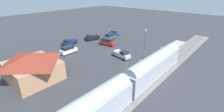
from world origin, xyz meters
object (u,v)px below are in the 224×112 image
object	(u,v)px
pedestrian_on_platform	(140,63)
pedestrian_waiting_far	(161,49)
passenger_train	(126,85)
light_pole_near_platform	(145,40)
suv_red	(107,42)
station_building	(32,66)
pickup_silver	(122,54)
sedan_blue	(114,33)
pickup_navy	(69,42)
suv_charcoal	(110,36)
suv_white	(68,50)
pickup_black	(92,37)

from	to	relation	value
pedestrian_on_platform	pedestrian_waiting_far	xyz separation A→B (m)	(0.16, -11.71, 0.00)
passenger_train	light_pole_near_platform	bearing A→B (deg)	-68.68
passenger_train	suv_red	bearing A→B (deg)	-41.25
station_building	pickup_silver	bearing A→B (deg)	-108.29
pedestrian_waiting_far	pickup_silver	xyz separation A→B (m)	(6.69, 9.88, -0.25)
sedan_blue	pickup_navy	bearing A→B (deg)	80.17
station_building	sedan_blue	distance (m)	37.59
station_building	suv_red	size ratio (longest dim) A/B	2.02
suv_charcoal	light_pole_near_platform	size ratio (longest dim) A/B	0.64
suv_white	light_pole_near_platform	world-z (taller)	light_pole_near_platform
pickup_navy	suv_white	world-z (taller)	suv_white
suv_white	suv_charcoal	size ratio (longest dim) A/B	1.00
pickup_silver	sedan_blue	size ratio (longest dim) A/B	1.25
pedestrian_on_platform	sedan_blue	xyz separation A→B (m)	(22.90, -17.80, -0.40)
pedestrian_waiting_far	suv_charcoal	world-z (taller)	suv_charcoal
passenger_train	pedestrian_on_platform	bearing A→B (deg)	-69.13
station_building	suv_charcoal	size ratio (longest dim) A/B	2.11
passenger_train	pedestrian_on_platform	world-z (taller)	passenger_train
suv_red	light_pole_near_platform	world-z (taller)	light_pole_near_platform
pickup_silver	pedestrian_on_platform	bearing A→B (deg)	165.05
suv_white	sedan_blue	xyz separation A→B (m)	(2.72, -23.51, -0.27)
pedestrian_on_platform	light_pole_near_platform	bearing A→B (deg)	-67.81
suv_charcoal	suv_red	world-z (taller)	same
pedestrian_on_platform	light_pole_near_platform	xyz separation A→B (m)	(2.38, -5.83, 3.58)
passenger_train	suv_red	distance (m)	28.10
suv_red	sedan_blue	xyz separation A→B (m)	(6.24, -10.90, -0.27)
sedan_blue	pickup_black	bearing A→B (deg)	79.76
pickup_black	pickup_silver	bearing A→B (deg)	162.17
station_building	light_pole_near_platform	distance (m)	26.91
pickup_silver	light_pole_near_platform	size ratio (longest dim) A/B	0.73
suv_white	suv_charcoal	distance (m)	18.13
pickup_navy	suv_white	size ratio (longest dim) A/B	1.15
pedestrian_on_platform	pickup_navy	bearing A→B (deg)	2.38
station_building	pedestrian_on_platform	bearing A→B (deg)	-126.19
pickup_navy	pickup_silver	bearing A→B (deg)	-171.42
pedestrian_waiting_far	station_building	bearing A→B (deg)	66.08
pickup_navy	suv_charcoal	distance (m)	14.76
passenger_train	suv_red	xyz separation A→B (m)	(21.09, -18.49, -1.71)
pedestrian_on_platform	suv_red	bearing A→B (deg)	-22.49
passenger_train	pedestrian_waiting_far	bearing A→B (deg)	-78.89
pickup_black	sedan_blue	world-z (taller)	pickup_black
pickup_black	suv_red	xyz separation A→B (m)	(-8.08, 0.69, 0.12)
station_building	suv_red	world-z (taller)	station_building
pedestrian_on_platform	passenger_train	bearing A→B (deg)	110.87
sedan_blue	pedestrian_on_platform	bearing A→B (deg)	142.15
pickup_black	sedan_blue	xyz separation A→B (m)	(-1.84, -10.21, -0.15)
pedestrian_waiting_far	passenger_train	bearing A→B (deg)	101.11
suv_charcoal	passenger_train	bearing A→B (deg)	135.75
station_building	pickup_navy	world-z (taller)	station_building
suv_red	pickup_black	bearing A→B (deg)	-4.85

